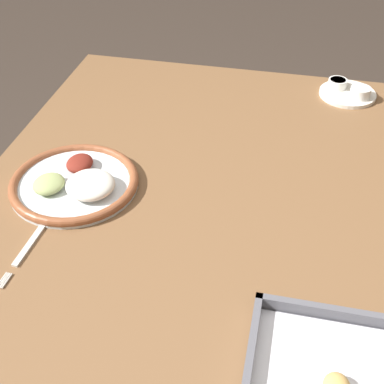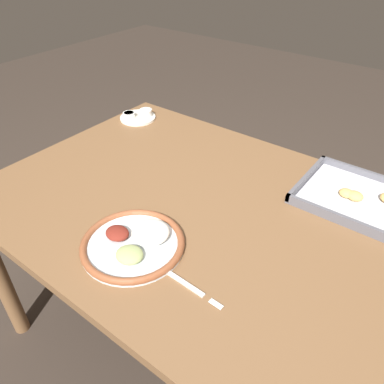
# 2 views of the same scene
# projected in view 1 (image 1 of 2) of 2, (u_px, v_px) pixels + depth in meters

# --- Properties ---
(dining_table) EXTENTS (1.28, 0.95, 0.70)m
(dining_table) POSITION_uv_depth(u_px,v_px,m) (192.00, 234.00, 1.17)
(dining_table) COLOR brown
(dining_table) RESTS_ON ground_plane
(dinner_plate) EXTENTS (0.28, 0.28, 0.05)m
(dinner_plate) POSITION_uv_depth(u_px,v_px,m) (75.00, 183.00, 1.15)
(dinner_plate) COLOR silver
(dinner_plate) RESTS_ON dining_table
(fork) EXTENTS (0.20, 0.02, 0.00)m
(fork) POSITION_uv_depth(u_px,v_px,m) (30.00, 244.00, 1.02)
(fork) COLOR silver
(fork) RESTS_ON dining_table
(saucer_plate) EXTENTS (0.15, 0.15, 0.04)m
(saucer_plate) POSITION_uv_depth(u_px,v_px,m) (349.00, 91.00, 1.46)
(saucer_plate) COLOR white
(saucer_plate) RESTS_ON dining_table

